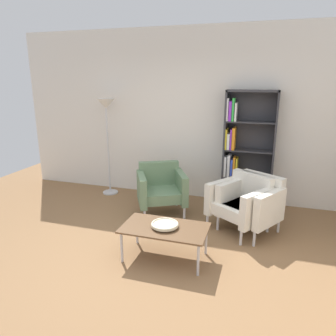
# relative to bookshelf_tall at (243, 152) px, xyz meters

# --- Properties ---
(ground_plane) EXTENTS (8.32, 8.32, 0.00)m
(ground_plane) POSITION_rel_bookshelf_tall_xyz_m (-0.94, -2.25, -0.91)
(ground_plane) COLOR olive
(plaster_back_panel) EXTENTS (6.40, 0.12, 2.90)m
(plaster_back_panel) POSITION_rel_bookshelf_tall_xyz_m (-0.94, 0.21, 0.54)
(plaster_back_panel) COLOR silver
(plaster_back_panel) RESTS_ON ground_plane
(bookshelf_tall) EXTENTS (0.80, 0.30, 1.90)m
(bookshelf_tall) POSITION_rel_bookshelf_tall_xyz_m (0.00, 0.00, 0.00)
(bookshelf_tall) COLOR #333338
(bookshelf_tall) RESTS_ON ground_plane
(coffee_table_low) EXTENTS (1.00, 0.56, 0.40)m
(coffee_table_low) POSITION_rel_bookshelf_tall_xyz_m (-0.71, -1.98, -0.54)
(coffee_table_low) COLOR brown
(coffee_table_low) RESTS_ON ground_plane
(decorative_bowl) EXTENTS (0.32, 0.32, 0.05)m
(decorative_bowl) POSITION_rel_bookshelf_tall_xyz_m (-0.71, -1.98, -0.48)
(decorative_bowl) COLOR beige
(decorative_bowl) RESTS_ON coffee_table_low
(armchair_spare_guest) EXTENTS (0.92, 0.90, 0.78)m
(armchair_spare_guest) POSITION_rel_bookshelf_tall_xyz_m (-1.17, -0.71, -0.50)
(armchair_spare_guest) COLOR slate
(armchair_spare_guest) RESTS_ON ground_plane
(armchair_by_bookshelf) EXTENTS (0.94, 0.93, 0.78)m
(armchair_by_bookshelf) POSITION_rel_bookshelf_tall_xyz_m (0.09, -0.94, -0.50)
(armchair_by_bookshelf) COLOR white
(armchair_by_bookshelf) RESTS_ON ground_plane
(armchair_near_window) EXTENTS (0.94, 0.92, 0.78)m
(armchair_near_window) POSITION_rel_bookshelf_tall_xyz_m (0.23, -0.92, -0.50)
(armchair_near_window) COLOR white
(armchair_near_window) RESTS_ON ground_plane
(floor_lamp_torchiere) EXTENTS (0.32, 0.32, 1.74)m
(floor_lamp_torchiere) POSITION_rel_bookshelf_tall_xyz_m (-2.36, -0.16, 0.54)
(floor_lamp_torchiere) COLOR silver
(floor_lamp_torchiere) RESTS_ON ground_plane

